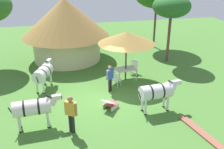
# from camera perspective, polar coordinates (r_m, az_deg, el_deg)

# --- Properties ---
(ground_plane) EXTENTS (36.00, 36.00, 0.00)m
(ground_plane) POSITION_cam_1_polar(r_m,az_deg,el_deg) (13.73, -1.88, -5.16)
(ground_plane) COLOR #45772F
(thatched_hut) EXTENTS (6.19, 6.19, 4.46)m
(thatched_hut) POSITION_cam_1_polar(r_m,az_deg,el_deg) (18.69, -10.39, 10.65)
(thatched_hut) COLOR beige
(thatched_hut) RESTS_ON ground_plane
(shade_umbrella) EXTENTS (3.34, 3.34, 3.03)m
(shade_umbrella) POSITION_cam_1_polar(r_m,az_deg,el_deg) (14.79, 3.27, 8.29)
(shade_umbrella) COLOR #4D412A
(shade_umbrella) RESTS_ON ground_plane
(patio_dining_table) EXTENTS (1.34, 0.99, 0.74)m
(patio_dining_table) POSITION_cam_1_polar(r_m,az_deg,el_deg) (15.47, 3.09, 1.02)
(patio_dining_table) COLOR silver
(patio_dining_table) RESTS_ON ground_plane
(patio_chair_west_end) EXTENTS (0.61, 0.61, 0.90)m
(patio_chair_west_end) POSITION_cam_1_polar(r_m,az_deg,el_deg) (14.62, 0.84, -0.93)
(patio_chair_west_end) COLOR white
(patio_chair_west_end) RESTS_ON ground_plane
(patio_chair_near_lawn) EXTENTS (0.61, 0.61, 0.90)m
(patio_chair_near_lawn) POSITION_cam_1_polar(r_m,az_deg,el_deg) (16.47, 4.97, 1.96)
(patio_chair_near_lawn) COLOR silver
(patio_chair_near_lawn) RESTS_ON ground_plane
(guest_beside_umbrella) EXTENTS (0.45, 0.43, 1.58)m
(guest_beside_umbrella) POSITION_cam_1_polar(r_m,az_deg,el_deg) (13.91, -0.46, -0.36)
(guest_beside_umbrella) COLOR black
(guest_beside_umbrella) RESTS_ON ground_plane
(standing_watcher) EXTENTS (0.51, 0.46, 1.75)m
(standing_watcher) POSITION_cam_1_polar(r_m,az_deg,el_deg) (10.73, -9.25, -8.09)
(standing_watcher) COLOR #232425
(standing_watcher) RESTS_ON ground_plane
(striped_lounge_chair) EXTENTS (0.96, 0.93, 0.59)m
(striped_lounge_chair) POSITION_cam_1_polar(r_m,az_deg,el_deg) (12.64, -0.45, -6.63)
(striped_lounge_chair) COLOR #C6423B
(striped_lounge_chair) RESTS_ON ground_plane
(zebra_nearest_camera) EXTENTS (1.18, 2.01, 1.51)m
(zebra_nearest_camera) POSITION_cam_1_polar(r_m,az_deg,el_deg) (14.74, -15.21, 0.35)
(zebra_nearest_camera) COLOR silver
(zebra_nearest_camera) RESTS_ON ground_plane
(zebra_by_umbrella) EXTENTS (2.23, 0.83, 1.57)m
(zebra_by_umbrella) POSITION_cam_1_polar(r_m,az_deg,el_deg) (12.26, 10.07, -3.85)
(zebra_by_umbrella) COLOR silver
(zebra_by_umbrella) RESTS_ON ground_plane
(zebra_toward_hut) EXTENTS (2.25, 0.78, 1.54)m
(zebra_toward_hut) POSITION_cam_1_polar(r_m,az_deg,el_deg) (11.40, -17.31, -7.15)
(zebra_toward_hut) COLOR silver
(zebra_toward_hut) RESTS_ON ground_plane
(acacia_tree_left_background) EXTENTS (2.58, 2.58, 4.72)m
(acacia_tree_left_background) POSITION_cam_1_polar(r_m,az_deg,el_deg) (18.12, 13.26, 14.66)
(acacia_tree_left_background) COLOR brown
(acacia_tree_left_background) RESTS_ON ground_plane
(brick_patio_kerb) EXTENTS (0.92, 2.81, 0.08)m
(brick_patio_kerb) POSITION_cam_1_polar(r_m,az_deg,el_deg) (11.67, 19.80, -12.42)
(brick_patio_kerb) COLOR #925541
(brick_patio_kerb) RESTS_ON ground_plane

